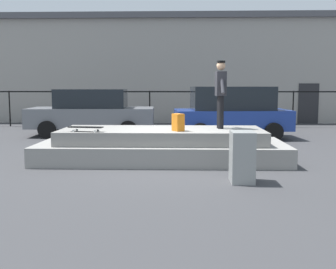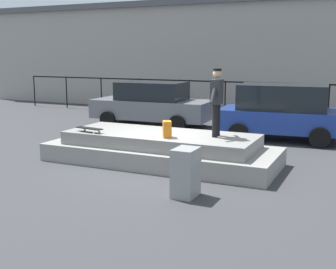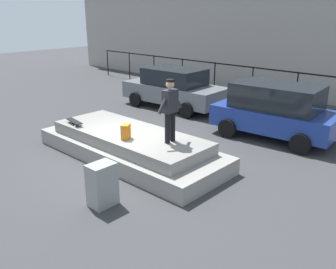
{
  "view_description": "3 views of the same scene",
  "coord_description": "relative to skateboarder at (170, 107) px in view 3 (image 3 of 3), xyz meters",
  "views": [
    {
      "loc": [
        0.36,
        -9.77,
        1.86
      ],
      "look_at": [
        0.01,
        0.89,
        0.59
      ],
      "focal_mm": 43.46,
      "sensor_mm": 36.0,
      "label": 1
    },
    {
      "loc": [
        4.81,
        -9.83,
        2.86
      ],
      "look_at": [
        -0.19,
        0.94,
        0.65
      ],
      "focal_mm": 46.86,
      "sensor_mm": 36.0,
      "label": 2
    },
    {
      "loc": [
        7.52,
        -6.27,
        4.17
      ],
      "look_at": [
        0.23,
        1.61,
        0.46
      ],
      "focal_mm": 38.78,
      "sensor_mm": 36.0,
      "label": 3
    }
  ],
  "objects": [
    {
      "name": "skateboarder",
      "position": [
        0.0,
        0.0,
        0.0
      ],
      "size": [
        0.26,
        0.96,
        1.69
      ],
      "color": "black",
      "rests_on": "concrete_ledge"
    },
    {
      "name": "fence_row",
      "position": [
        -1.34,
        8.42,
        -0.6
      ],
      "size": [
        24.06,
        0.06,
        1.65
      ],
      "color": "black",
      "rests_on": "ground_plane"
    },
    {
      "name": "ground_plane",
      "position": [
        -1.34,
        -0.49,
        -1.77
      ],
      "size": [
        60.0,
        60.0,
        0.0
      ],
      "primitive_type": "plane",
      "color": "#38383A"
    },
    {
      "name": "skateboard",
      "position": [
        -3.22,
        -0.86,
        -0.87
      ],
      "size": [
        0.84,
        0.33,
        0.12
      ],
      "color": "black",
      "rests_on": "concrete_ledge"
    },
    {
      "name": "utility_box",
      "position": [
        0.2,
        -2.45,
        -1.28
      ],
      "size": [
        0.44,
        0.6,
        0.99
      ],
      "primitive_type": "cube",
      "rotation": [
        0.0,
        0.0,
        -0.0
      ],
      "color": "gray",
      "rests_on": "ground_plane"
    },
    {
      "name": "car_grey_sedan_near",
      "position": [
        -4.38,
        5.07,
        -0.88
      ],
      "size": [
        4.75,
        2.35,
        1.75
      ],
      "color": "slate",
      "rests_on": "ground_plane"
    },
    {
      "name": "concrete_ledge",
      "position": [
        -1.47,
        -0.17,
        -1.41
      ],
      "size": [
        6.12,
        2.33,
        0.8
      ],
      "color": "gray",
      "rests_on": "ground_plane"
    },
    {
      "name": "warehouse_building",
      "position": [
        -1.34,
        14.14,
        0.99
      ],
      "size": [
        34.16,
        8.2,
        5.5
      ],
      "color": "gray",
      "rests_on": "ground_plane"
    },
    {
      "name": "car_blue_hatchback_mid",
      "position": [
        0.82,
        4.37,
        -0.81
      ],
      "size": [
        4.17,
        2.41,
        1.85
      ],
      "color": "navy",
      "rests_on": "ground_plane"
    },
    {
      "name": "backpack",
      "position": [
        -1.06,
        -0.64,
        -0.77
      ],
      "size": [
        0.31,
        0.34,
        0.41
      ],
      "primitive_type": "cube",
      "rotation": [
        0.0,
        0.0,
        5.25
      ],
      "color": "orange",
      "rests_on": "concrete_ledge"
    }
  ]
}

